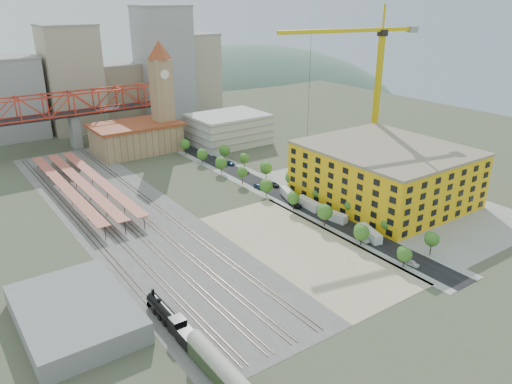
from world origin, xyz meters
TOP-DOWN VIEW (x-y plane):
  - ground at (0.00, 0.00)m, footprint 400.00×400.00m
  - ballast_strip at (-36.00, 17.50)m, footprint 36.00×165.00m
  - dirt_lot at (-4.00, -31.50)m, footprint 28.00×67.00m
  - street_asphalt at (16.00, 15.00)m, footprint 12.00×170.00m
  - sidewalk_west at (10.50, 15.00)m, footprint 3.00×170.00m
  - sidewalk_east at (21.50, 15.00)m, footprint 3.00×170.00m
  - construction_pad at (45.00, -20.00)m, footprint 50.00×90.00m
  - rail_tracks at (-37.80, 17.50)m, footprint 26.56×160.00m
  - platform_canopies at (-41.00, 45.00)m, footprint 16.00×80.00m
  - station_hall at (-5.00, 82.00)m, footprint 38.00×24.00m
  - clock_tower at (8.00, 79.99)m, footprint 12.00×12.00m
  - parking_garage at (36.00, 70.00)m, footprint 34.00×26.00m
  - truss_bridge at (-25.00, 105.00)m, footprint 94.00×9.60m
  - construction_building at (42.00, -20.00)m, footprint 44.60×50.60m
  - warehouse at (-66.00, -30.00)m, footprint 22.00×32.00m
  - street_trees at (16.00, 5.00)m, footprint 15.40×124.40m
  - skyline at (7.47, 142.31)m, footprint 133.00×46.00m
  - distant_hills at (45.28, 260.00)m, footprint 647.00×264.00m
  - locomotive at (-50.00, -43.20)m, footprint 2.89×22.33m
  - coach at (-50.00, -62.84)m, footprint 3.20×18.61m
  - tower_crane at (61.51, 7.54)m, footprint 58.11×14.42m
  - site_trailer_a at (16.00, -38.20)m, footprint 5.39×10.34m
  - site_trailer_b at (16.00, -22.78)m, footprint 4.23×10.27m
  - site_trailer_c at (16.00, -11.42)m, footprint 3.34×10.59m
  - site_trailer_d at (16.00, -0.62)m, footprint 5.77×10.67m
  - car_0 at (13.00, -55.73)m, footprint 2.13×4.41m
  - car_1 at (13.00, -38.66)m, footprint 2.05×4.70m
  - car_2 at (13.00, -7.98)m, footprint 3.33×5.77m
  - car_3 at (13.00, 12.63)m, footprint 2.65×5.14m
  - car_4 at (19.00, -33.22)m, footprint 2.64×4.97m
  - car_5 at (19.00, -5.47)m, footprint 1.78×4.29m
  - car_6 at (19.00, 11.30)m, footprint 2.64×4.87m
  - car_7 at (19.00, 42.09)m, footprint 2.44×5.13m

SIDE VIEW (x-z plane):
  - distant_hills at x=45.28m, z-range -193.04..33.96m
  - ground at x=0.00m, z-range 0.00..0.00m
  - street_trees at x=16.00m, z-range -4.00..4.00m
  - sidewalk_west at x=10.50m, z-range 0.00..0.04m
  - sidewalk_east at x=21.50m, z-range 0.00..0.04m
  - ballast_strip at x=-36.00m, z-range 0.00..0.06m
  - dirt_lot at x=-4.00m, z-range 0.00..0.06m
  - street_asphalt at x=16.00m, z-range 0.00..0.06m
  - construction_pad at x=45.00m, z-range 0.00..0.06m
  - rail_tracks at x=-37.80m, z-range 0.06..0.24m
  - car_6 at x=19.00m, z-range 0.00..1.30m
  - car_5 at x=19.00m, z-range 0.00..1.38m
  - car_3 at x=13.00m, z-range 0.00..1.43m
  - car_7 at x=19.00m, z-range 0.00..1.44m
  - car_0 at x=13.00m, z-range 0.00..1.45m
  - car_1 at x=13.00m, z-range 0.00..1.50m
  - car_2 at x=13.00m, z-range 0.00..1.51m
  - car_4 at x=19.00m, z-range 0.00..1.61m
  - site_trailer_b at x=16.00m, z-range 0.00..2.73m
  - site_trailer_a at x=16.00m, z-range 0.00..2.74m
  - site_trailer_d at x=16.00m, z-range 0.00..2.83m
  - site_trailer_c at x=16.00m, z-range 0.00..2.86m
  - locomotive at x=-50.00m, z-range -0.71..4.87m
  - warehouse at x=-66.00m, z-range 0.00..5.00m
  - coach at x=-50.00m, z-range 0.19..6.03m
  - platform_canopies at x=-41.00m, z-range 1.93..6.06m
  - station_hall at x=-5.00m, z-range 0.12..13.22m
  - parking_garage at x=36.00m, z-range 0.00..14.00m
  - construction_building at x=42.00m, z-range 0.01..18.81m
  - truss_bridge at x=-25.00m, z-range 6.06..31.66m
  - skyline at x=7.47m, z-range -7.19..52.81m
  - clock_tower at x=8.00m, z-range 2.70..54.70m
  - tower_crane at x=61.51m, z-range 7.38..70.35m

